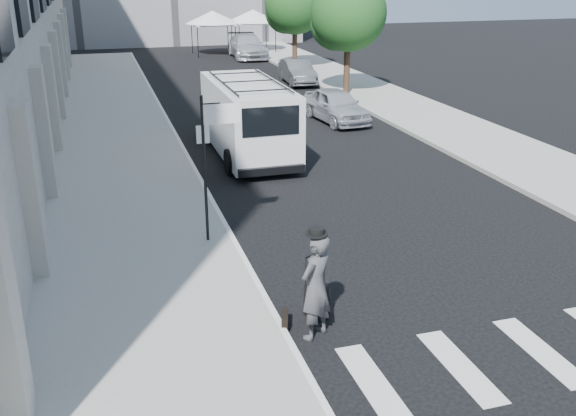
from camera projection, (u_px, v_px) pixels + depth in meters
ground at (359, 291)px, 13.36m from camera, size 120.00×120.00×0.00m
sidewalk_left at (115, 127)px, 26.52m from camera, size 4.50×48.00×0.15m
sidewalk_right at (371, 93)px, 33.66m from camera, size 4.00×56.00×0.15m
sign_pole at (213, 138)px, 14.65m from camera, size 1.03×0.07×3.50m
tree_near at (345, 16)px, 32.01m from camera, size 3.80×3.83×6.03m
tree_far at (293, 6)px, 40.07m from camera, size 3.80×3.83×6.03m
tent_left at (213, 18)px, 47.50m from camera, size 4.00×4.00×3.20m
tent_right at (253, 16)px, 48.81m from camera, size 4.00×4.00×3.20m
businessman at (316, 287)px, 11.37m from camera, size 0.88×0.82×2.02m
briefcase at (285, 321)px, 11.90m from camera, size 0.25×0.46×0.34m
suitcase at (317, 302)px, 12.26m from camera, size 0.44×0.52×1.24m
cargo_van at (247, 118)px, 22.61m from camera, size 2.45×6.88×2.56m
parked_car_a at (336, 105)px, 27.56m from camera, size 2.05×4.28×1.41m
parked_car_b at (298, 72)px, 36.44m from camera, size 1.67×4.14×1.34m
parked_car_c at (247, 46)px, 46.63m from camera, size 2.57×5.76×1.64m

